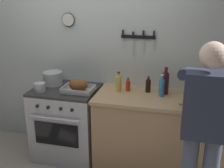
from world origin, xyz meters
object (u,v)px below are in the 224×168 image
bottle_cooking_oil (119,83)px  bottle_soy_sauce (148,86)px  stock_pot (53,78)px  stove (67,122)px  roasting_pan (78,86)px  cutting_board (197,102)px  person_cook (204,125)px  bottle_olive_oil (194,85)px  bottle_wine_red (165,83)px  bottle_dish_soap (162,87)px  saucepan (40,87)px  bottle_hot_sauce (128,85)px

bottle_cooking_oil → bottle_soy_sauce: bearing=10.8°
stock_pot → bottle_cooking_oil: bearing=-2.6°
stove → stock_pot: size_ratio=3.86×
roasting_pan → cutting_board: roasting_pan is taller
stove → stock_pot: 0.58m
person_cook → bottle_soy_sauce: 0.99m
bottle_olive_oil → bottle_wine_red: size_ratio=1.00×
roasting_pan → bottle_cooking_oil: 0.46m
stove → stock_pot: (-0.21, 0.10, 0.53)m
cutting_board → bottle_olive_oil: size_ratio=1.16×
stove → person_cook: person_cook is taller
bottle_cooking_oil → person_cook: bearing=-39.3°
stock_pot → bottle_soy_sauce: 1.18m
bottle_olive_oil → bottle_dish_soap: (-0.35, -0.09, -0.03)m
person_cook → bottle_olive_oil: person_cook is taller
stock_pot → cutting_board: 1.72m
saucepan → bottle_olive_oil: 1.75m
roasting_pan → bottle_cooking_oil: bottle_cooking_oil is taller
stock_pot → bottle_olive_oil: bottle_olive_oil is taller
cutting_board → stock_pot: bearing=174.6°
person_cook → bottle_cooking_oil: size_ratio=7.08×
stove → bottle_dish_soap: size_ratio=3.62×
bottle_dish_soap → stove: bearing=-178.2°
roasting_pan → bottle_hot_sauce: bearing=18.8°
bottle_dish_soap → bottle_wine_red: 0.10m
person_cook → cutting_board: size_ratio=4.61×
bottle_hot_sauce → bottle_cooking_oil: size_ratio=0.67×
stock_pot → bottle_cooking_oil: bottle_cooking_oil is taller
stove → person_cook: 1.76m
bottle_cooking_oil → bottle_dish_soap: bearing=-3.4°
stock_pot → bottle_wine_red: 1.37m
roasting_pan → bottle_wine_red: size_ratio=1.13×
bottle_olive_oil → stove: bearing=-175.0°
stove → cutting_board: cutting_board is taller
bottle_soy_sauce → bottle_cooking_oil: bottle_cooking_oil is taller
person_cook → bottle_soy_sauce: person_cook is taller
person_cook → saucepan: (-1.80, 0.52, -0.00)m
stock_pot → bottle_hot_sauce: stock_pot is taller
saucepan → bottle_dish_soap: (1.38, 0.19, 0.05)m
saucepan → bottle_olive_oil: bearing=9.4°
cutting_board → bottle_dish_soap: bottle_dish_soap is taller
bottle_dish_soap → bottle_hot_sauce: (-0.39, 0.07, -0.04)m
stove → roasting_pan: (0.20, -0.07, 0.52)m
bottle_dish_soap → person_cook: bearing=-59.8°
roasting_pan → bottle_dish_soap: size_ratio=1.41×
stove → bottle_hot_sauce: bottle_hot_sauce is taller
bottle_soy_sauce → bottle_cooking_oil: (-0.33, -0.06, 0.02)m
stock_pot → bottle_soy_sauce: bearing=1.2°
cutting_board → bottle_hot_sauce: (-0.77, 0.17, 0.05)m
person_cook → stock_pot: bearing=53.1°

